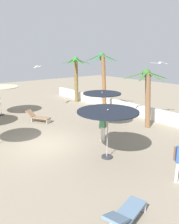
{
  "coord_description": "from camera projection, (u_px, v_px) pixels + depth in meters",
  "views": [
    {
      "loc": [
        10.54,
        -5.41,
        5.01
      ],
      "look_at": [
        0.0,
        2.98,
        1.4
      ],
      "focal_mm": 35.88,
      "sensor_mm": 36.0,
      "label": 1
    }
  ],
  "objects": [
    {
      "name": "ground_plane",
      "position": [
        48.0,
        145.0,
        12.51
      ],
      "size": [
        56.0,
        56.0,
        0.0
      ],
      "primitive_type": "plane",
      "color": "gray"
    },
    {
      "name": "boundary_wall",
      "position": [
        145.0,
        112.0,
        17.51
      ],
      "size": [
        25.2,
        0.3,
        0.92
      ],
      "primitive_type": "cube",
      "color": "silver",
      "rests_on": "ground_plane"
    },
    {
      "name": "patio_umbrella_0",
      "position": [
        108.0,
        114.0,
        10.41
      ],
      "size": [
        2.89,
        2.89,
        2.47
      ],
      "color": "#333338",
      "rests_on": "ground_plane"
    },
    {
      "name": "patio_umbrella_3",
      "position": [
        102.0,
        95.0,
        14.69
      ],
      "size": [
        2.5,
        2.5,
        2.5
      ],
      "color": "#333338",
      "rests_on": "ground_plane"
    },
    {
      "name": "palm_tree_0",
      "position": [
        147.0,
        90.0,
        14.98
      ],
      "size": [
        3.05,
        2.88,
        3.97
      ],
      "color": "brown",
      "rests_on": "ground_plane"
    },
    {
      "name": "palm_tree_1",
      "position": [
        103.0,
        76.0,
        18.51
      ],
      "size": [
        2.51,
        2.52,
        5.01
      ],
      "color": "brown",
      "rests_on": "ground_plane"
    },
    {
      "name": "palm_tree_2",
      "position": [
        76.0,
        74.0,
        22.76
      ],
      "size": [
        3.07,
        2.95,
        4.6
      ],
      "color": "brown",
      "rests_on": "ground_plane"
    },
    {
      "name": "lounge_chair_0",
      "position": [
        126.0,
        214.0,
        6.59
      ],
      "size": [
        1.01,
        1.92,
        0.81
      ],
      "color": "#B7B7BC",
      "rests_on": "ground_plane"
    },
    {
      "name": "lounge_chair_1",
      "position": [
        38.0,
        117.0,
        16.5
      ],
      "size": [
        1.92,
        1.39,
        0.84
      ],
      "color": "#B7B7BC",
      "rests_on": "ground_plane"
    },
    {
      "name": "guest_1",
      "position": [
        103.0,
        124.0,
        12.78
      ],
      "size": [
        0.55,
        0.31,
        1.69
      ],
      "color": "silver",
      "rests_on": "ground_plane"
    },
    {
      "name": "seagull_0",
      "position": [
        159.0,
        63.0,
        15.13
      ],
      "size": [
        0.73,
        1.21,
        0.21
      ],
      "color": "white"
    },
    {
      "name": "seagull_1",
      "position": [
        38.0,
        67.0,
        18.92
      ],
      "size": [
        0.93,
        1.15,
        0.16
      ],
      "color": "white"
    }
  ]
}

